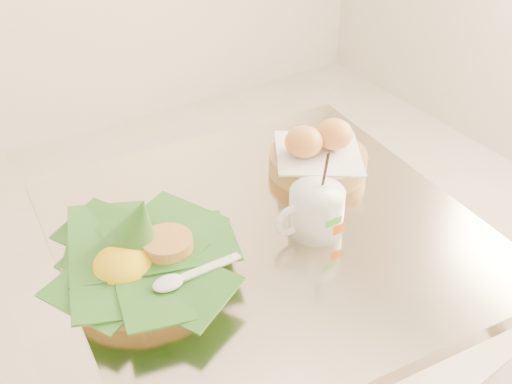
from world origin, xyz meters
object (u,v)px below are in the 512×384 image
cafe_table (267,318)px  bread_basket (318,155)px  rice_basket (140,256)px  coffee_mug (315,210)px

cafe_table → bread_basket: size_ratio=3.35×
cafe_table → bread_basket: bearing=30.1°
rice_basket → cafe_table: bearing=-1.9°
cafe_table → bread_basket: (0.19, 0.11, 0.26)m
bread_basket → rice_basket: bearing=-166.6°
rice_basket → coffee_mug: (0.30, -0.05, 0.00)m
cafe_table → coffee_mug: bearing=-34.8°
coffee_mug → cafe_table: bearing=145.2°
cafe_table → rice_basket: bearing=178.1°
cafe_table → coffee_mug: (0.07, -0.05, 0.26)m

